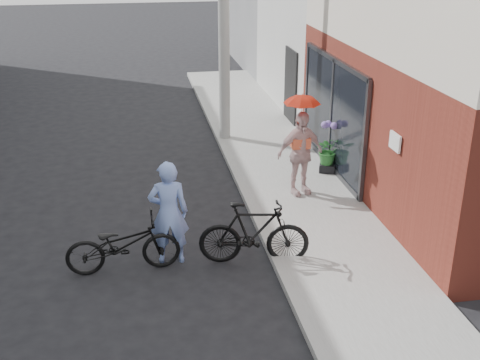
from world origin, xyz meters
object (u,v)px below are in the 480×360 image
object	(u,v)px
bike_left	(123,244)
utility_pole	(224,5)
planter	(327,168)
bike_right	(254,233)
officer	(169,213)
kimono_woman	(300,153)

from	to	relation	value
bike_left	utility_pole	bearing A→B (deg)	-24.73
bike_left	planter	size ratio (longest dim) A/B	5.32
bike_right	planter	world-z (taller)	bike_right
officer	bike_left	world-z (taller)	officer
bike_right	kimono_woman	bearing A→B (deg)	-20.91
kimono_woman	planter	size ratio (longest dim) A/B	5.05
officer	bike_right	distance (m)	1.44
officer	utility_pole	bearing A→B (deg)	-105.45
utility_pole	kimono_woman	size ratio (longest dim) A/B	4.00
officer	kimono_woman	xyz separation A→B (m)	(2.81, 2.11, 0.10)
bike_left	officer	bearing A→B (deg)	-78.36
utility_pole	bike_right	world-z (taller)	utility_pole
utility_pole	kimono_woman	world-z (taller)	utility_pole
kimono_woman	bike_right	bearing A→B (deg)	-136.01
planter	officer	bearing A→B (deg)	-139.94
officer	planter	xyz separation A→B (m)	(3.77, 3.17, -0.69)
bike_left	kimono_woman	xyz separation A→B (m)	(3.57, 2.29, 0.51)
officer	bike_left	xyz separation A→B (m)	(-0.77, -0.18, -0.41)
bike_right	kimono_woman	xyz separation A→B (m)	(1.44, 2.41, 0.44)
bike_right	kimono_woman	distance (m)	2.84
utility_pole	kimono_woman	distance (m)	4.72
bike_right	officer	bearing A→B (deg)	87.58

